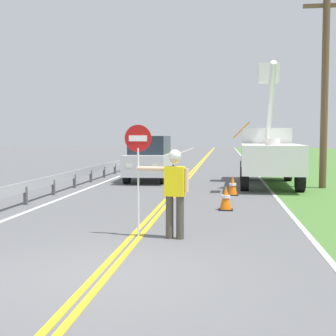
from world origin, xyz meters
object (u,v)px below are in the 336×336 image
at_px(traffic_cone_lead, 226,198).
at_px(traffic_cone_mid, 233,186).
at_px(stop_sign_paddle, 138,155).
at_px(utility_bucket_truck, 268,152).
at_px(utility_pole_near, 325,86).
at_px(flagger_worker, 174,188).
at_px(oncoming_suv_nearest, 150,158).

distance_m(traffic_cone_lead, traffic_cone_mid, 3.31).
distance_m(stop_sign_paddle, utility_bucket_truck, 11.46).
relative_size(utility_pole_near, traffic_cone_mid, 11.15).
bearing_deg(utility_bucket_truck, traffic_cone_mid, -112.16).
relative_size(flagger_worker, utility_pole_near, 0.23).
height_order(oncoming_suv_nearest, traffic_cone_lead, oncoming_suv_nearest).
distance_m(stop_sign_paddle, oncoming_suv_nearest, 11.94).
bearing_deg(stop_sign_paddle, traffic_cone_lead, 63.60).
xyz_separation_m(traffic_cone_lead, traffic_cone_mid, (0.25, 3.30, 0.00)).
height_order(flagger_worker, traffic_cone_mid, flagger_worker).
relative_size(stop_sign_paddle, utility_pole_near, 0.30).
distance_m(stop_sign_paddle, traffic_cone_mid, 7.40).
bearing_deg(utility_bucket_truck, flagger_worker, -104.79).
height_order(stop_sign_paddle, traffic_cone_mid, stop_sign_paddle).
distance_m(flagger_worker, traffic_cone_lead, 3.96).
bearing_deg(traffic_cone_lead, flagger_worker, -105.69).
height_order(flagger_worker, stop_sign_paddle, stop_sign_paddle).
bearing_deg(utility_pole_near, traffic_cone_mid, -143.87).
distance_m(oncoming_suv_nearest, traffic_cone_mid, 6.16).
xyz_separation_m(flagger_worker, oncoming_suv_nearest, (-2.45, 11.89, 0.01)).
relative_size(stop_sign_paddle, utility_bucket_truck, 0.34).
distance_m(flagger_worker, stop_sign_paddle, 1.02).
bearing_deg(oncoming_suv_nearest, traffic_cone_lead, -66.69).
distance_m(utility_bucket_truck, traffic_cone_mid, 4.34).
distance_m(utility_bucket_truck, utility_pole_near, 3.59).
bearing_deg(flagger_worker, utility_bucket_truck, 75.21).
bearing_deg(traffic_cone_lead, utility_bucket_truck, 75.68).
bearing_deg(utility_bucket_truck, oncoming_suv_nearest, 170.06).
bearing_deg(stop_sign_paddle, utility_bucket_truck, 71.40).
height_order(flagger_worker, traffic_cone_lead, flagger_worker).
height_order(utility_bucket_truck, traffic_cone_lead, utility_bucket_truck).
distance_m(utility_pole_near, traffic_cone_lead, 8.04).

